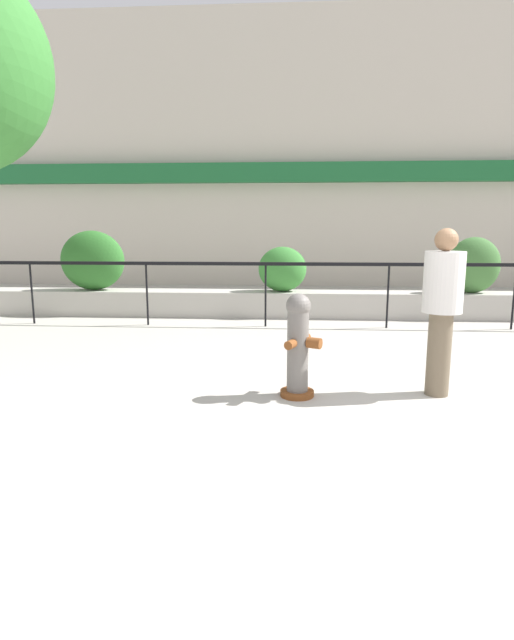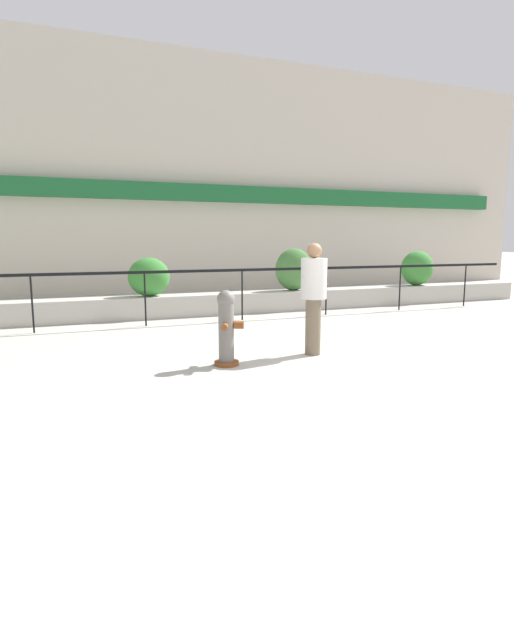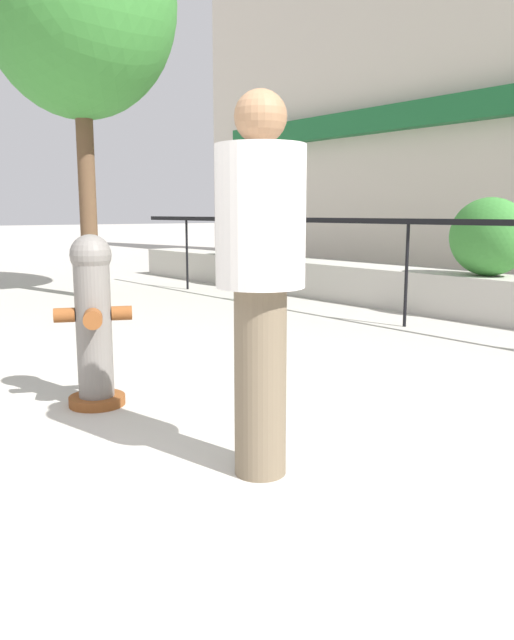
{
  "view_description": "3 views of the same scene",
  "coord_description": "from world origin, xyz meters",
  "px_view_note": "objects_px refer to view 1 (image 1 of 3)",
  "views": [
    {
      "loc": [
        -1.73,
        -3.88,
        1.72
      ],
      "look_at": [
        -2.16,
        2.87,
        0.48
      ],
      "focal_mm": 28.0,
      "sensor_mm": 36.0,
      "label": 1
    },
    {
      "loc": [
        -3.82,
        -5.49,
        1.77
      ],
      "look_at": [
        -1.1,
        1.28,
        0.6
      ],
      "focal_mm": 28.0,
      "sensor_mm": 36.0,
      "label": 2
    },
    {
      "loc": [
        1.98,
        -0.49,
        1.21
      ],
      "look_at": [
        -1.52,
        2.35,
        0.43
      ],
      "focal_mm": 35.0,
      "sensor_mm": 36.0,
      "label": 3
    }
  ],
  "objects_px": {
    "hedge_bush_0": "(93,260)",
    "pedestrian": "(442,302)",
    "fire_hydrant": "(298,345)",
    "hedge_bush_2": "(473,265)",
    "hedge_bush_1": "(282,269)"
  },
  "relations": [
    {
      "from": "hedge_bush_0",
      "to": "fire_hydrant",
      "type": "height_order",
      "value": "hedge_bush_0"
    },
    {
      "from": "fire_hydrant",
      "to": "hedge_bush_0",
      "type": "bearing_deg",
      "value": 129.85
    },
    {
      "from": "hedge_bush_0",
      "to": "fire_hydrant",
      "type": "xyz_separation_m",
      "value": [
        4.07,
        -4.88,
        -0.55
      ]
    },
    {
      "from": "hedge_bush_0",
      "to": "pedestrian",
      "type": "xyz_separation_m",
      "value": [
        5.53,
        -4.73,
        -0.11
      ]
    },
    {
      "from": "fire_hydrant",
      "to": "hedge_bush_2",
      "type": "bearing_deg",
      "value": 54.76
    },
    {
      "from": "hedge_bush_2",
      "to": "fire_hydrant",
      "type": "relative_size",
      "value": 0.99
    },
    {
      "from": "hedge_bush_2",
      "to": "fire_hydrant",
      "type": "height_order",
      "value": "hedge_bush_2"
    },
    {
      "from": "hedge_bush_0",
      "to": "hedge_bush_1",
      "type": "distance_m",
      "value": 3.84
    },
    {
      "from": "hedge_bush_0",
      "to": "hedge_bush_2",
      "type": "distance_m",
      "value": 7.52
    },
    {
      "from": "hedge_bush_1",
      "to": "fire_hydrant",
      "type": "distance_m",
      "value": 4.9
    },
    {
      "from": "hedge_bush_1",
      "to": "pedestrian",
      "type": "xyz_separation_m",
      "value": [
        1.7,
        -4.73,
        0.05
      ]
    },
    {
      "from": "hedge_bush_0",
      "to": "hedge_bush_1",
      "type": "relative_size",
      "value": 1.38
    },
    {
      "from": "hedge_bush_0",
      "to": "hedge_bush_2",
      "type": "bearing_deg",
      "value": 0.0
    },
    {
      "from": "hedge_bush_0",
      "to": "pedestrian",
      "type": "height_order",
      "value": "pedestrian"
    },
    {
      "from": "pedestrian",
      "to": "fire_hydrant",
      "type": "bearing_deg",
      "value": -174.4
    }
  ]
}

